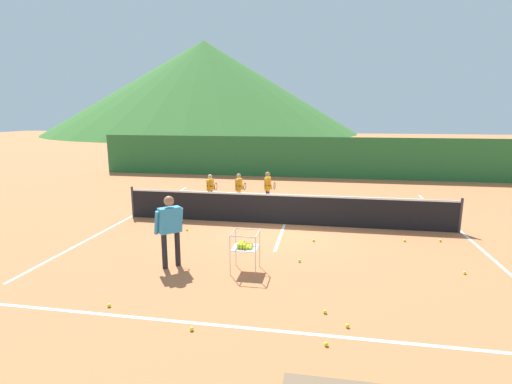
% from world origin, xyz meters
% --- Properties ---
extents(ground_plane, '(120.00, 120.00, 0.00)m').
position_xyz_m(ground_plane, '(0.00, 0.00, 0.00)').
color(ground_plane, '#C67042').
extents(line_baseline_near, '(10.57, 0.08, 0.01)m').
position_xyz_m(line_baseline_near, '(0.00, -6.19, 0.00)').
color(line_baseline_near, white).
rests_on(line_baseline_near, ground).
extents(line_baseline_far, '(10.57, 0.08, 0.01)m').
position_xyz_m(line_baseline_far, '(0.00, 4.65, 0.00)').
color(line_baseline_far, white).
rests_on(line_baseline_far, ground).
extents(line_sideline_west, '(0.08, 10.84, 0.01)m').
position_xyz_m(line_sideline_west, '(-5.28, 0.00, 0.00)').
color(line_sideline_west, white).
rests_on(line_sideline_west, ground).
extents(line_sideline_east, '(0.08, 10.84, 0.01)m').
position_xyz_m(line_sideline_east, '(5.28, 0.00, 0.00)').
color(line_sideline_east, white).
rests_on(line_sideline_east, ground).
extents(line_service_center, '(0.08, 5.14, 0.01)m').
position_xyz_m(line_service_center, '(0.00, 0.00, 0.00)').
color(line_service_center, white).
rests_on(line_service_center, ground).
extents(tennis_net, '(10.45, 0.08, 1.05)m').
position_xyz_m(tennis_net, '(0.00, 0.00, 0.50)').
color(tennis_net, '#333338').
rests_on(tennis_net, ground).
extents(instructor, '(0.62, 0.78, 1.67)m').
position_xyz_m(instructor, '(-2.22, -3.92, 1.00)').
color(instructor, black).
rests_on(instructor, ground).
extents(student_0, '(0.40, 0.61, 1.20)m').
position_xyz_m(student_0, '(-3.06, 2.10, 0.73)').
color(student_0, navy).
rests_on(student_0, ground).
extents(student_1, '(0.41, 0.63, 1.25)m').
position_xyz_m(student_1, '(-1.96, 2.18, 0.75)').
color(student_1, silver).
rests_on(student_1, ground).
extents(student_2, '(0.41, 0.65, 1.34)m').
position_xyz_m(student_2, '(-0.86, 2.22, 0.81)').
color(student_2, navy).
rests_on(student_2, ground).
extents(ball_cart, '(0.58, 0.58, 0.90)m').
position_xyz_m(ball_cart, '(-0.51, -3.88, 0.59)').
color(ball_cart, '#B7B7BC').
rests_on(ball_cart, ground).
extents(tennis_ball_0, '(0.07, 0.07, 0.07)m').
position_xyz_m(tennis_ball_0, '(0.67, -3.14, 0.03)').
color(tennis_ball_0, yellow).
rests_on(tennis_ball_0, ground).
extents(tennis_ball_1, '(0.07, 0.07, 0.07)m').
position_xyz_m(tennis_ball_1, '(-2.83, -1.22, 0.03)').
color(tennis_ball_1, yellow).
rests_on(tennis_ball_1, ground).
extents(tennis_ball_2, '(0.07, 0.07, 0.07)m').
position_xyz_m(tennis_ball_2, '(0.96, -1.57, 0.03)').
color(tennis_ball_2, yellow).
rests_on(tennis_ball_2, ground).
extents(tennis_ball_3, '(0.07, 0.07, 0.07)m').
position_xyz_m(tennis_ball_3, '(-0.87, -6.42, 0.03)').
color(tennis_ball_3, yellow).
rests_on(tennis_ball_3, ground).
extents(tennis_ball_4, '(0.07, 0.07, 0.07)m').
position_xyz_m(tennis_ball_4, '(1.27, -5.48, 0.03)').
color(tennis_ball_4, yellow).
rests_on(tennis_ball_4, ground).
extents(tennis_ball_5, '(0.07, 0.07, 0.07)m').
position_xyz_m(tennis_ball_5, '(4.30, -3.22, 0.03)').
color(tennis_ball_5, yellow).
rests_on(tennis_ball_5, ground).
extents(tennis_ball_6, '(0.07, 0.07, 0.07)m').
position_xyz_m(tennis_ball_6, '(3.44, -1.14, 0.03)').
color(tennis_ball_6, yellow).
rests_on(tennis_ball_6, ground).
extents(tennis_ball_7, '(0.07, 0.07, 0.07)m').
position_xyz_m(tennis_ball_7, '(4.40, -0.98, 0.03)').
color(tennis_ball_7, yellow).
rests_on(tennis_ball_7, ground).
extents(tennis_ball_8, '(0.07, 0.07, 0.07)m').
position_xyz_m(tennis_ball_8, '(1.63, -5.88, 0.03)').
color(tennis_ball_8, yellow).
rests_on(tennis_ball_8, ground).
extents(tennis_ball_9, '(0.07, 0.07, 0.07)m').
position_xyz_m(tennis_ball_9, '(-1.08, -2.24, 0.03)').
color(tennis_ball_9, yellow).
rests_on(tennis_ball_9, ground).
extents(tennis_ball_10, '(0.07, 0.07, 0.07)m').
position_xyz_m(tennis_ball_10, '(-2.61, -5.93, 0.03)').
color(tennis_ball_10, yellow).
rests_on(tennis_ball_10, ground).
extents(tennis_ball_11, '(0.07, 0.07, 0.07)m').
position_xyz_m(tennis_ball_11, '(1.29, -6.47, 0.03)').
color(tennis_ball_11, yellow).
rests_on(tennis_ball_11, ground).
extents(windscreen_fence, '(23.25, 0.08, 2.24)m').
position_xyz_m(windscreen_fence, '(0.00, 9.43, 1.12)').
color(windscreen_fence, '#286B33').
rests_on(windscreen_fence, ground).
extents(hill_0, '(55.20, 55.20, 16.38)m').
position_xyz_m(hill_0, '(-20.74, 58.49, 8.19)').
color(hill_0, '#38702D').
rests_on(hill_0, ground).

